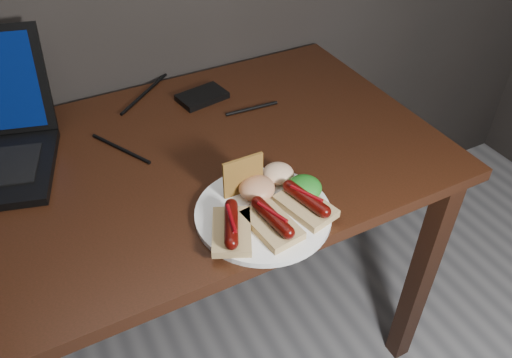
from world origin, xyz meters
The scene contains 11 objects.
desk centered at (0.00, 1.38, 0.66)m, with size 1.40×0.70×0.75m.
hard_drive centered at (0.26, 1.59, 0.76)m, with size 0.12×0.08×0.02m, color black.
desk_cables centered at (-0.02, 1.54, 0.75)m, with size 0.92×0.37×0.01m.
plate centered at (0.19, 1.13, 0.76)m, with size 0.26×0.26×0.01m, color white.
bread_sausage_left centered at (0.11, 1.11, 0.78)m, with size 0.11×0.13×0.04m.
bread_sausage_center centered at (0.19, 1.09, 0.78)m, with size 0.08×0.12×0.04m.
bread_sausage_right centered at (0.27, 1.10, 0.78)m, with size 0.09×0.13×0.04m.
crispbread centered at (0.18, 1.20, 0.80)m, with size 0.09×0.01×0.09m, color #AF8130.
salad_greens centered at (0.29, 1.14, 0.78)m, with size 0.07×0.07×0.04m, color #176113.
salsa_mound centered at (0.20, 1.18, 0.78)m, with size 0.07×0.07×0.04m, color #AA2711.
coleslaw_mound centered at (0.26, 1.20, 0.78)m, with size 0.06×0.06×0.04m, color beige.
Camera 1 is at (-0.14, 0.53, 1.43)m, focal length 35.00 mm.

